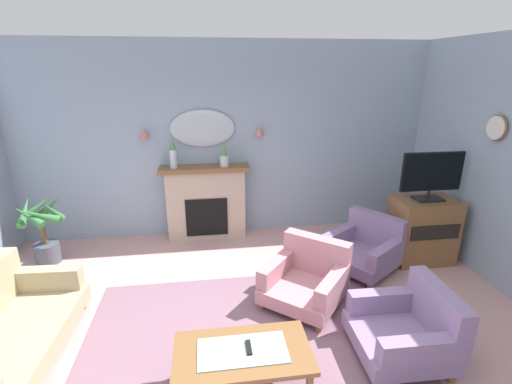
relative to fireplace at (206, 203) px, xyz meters
The scene contains 18 objects.
floor 2.81m from the fireplace, 82.78° to the right, with size 7.30×6.78×0.10m, color #C6938E.
wall_back 1.01m from the fireplace, 32.79° to the left, with size 7.30×0.10×2.98m, color #8C9EB2.
patterned_rug 2.60m from the fireplace, 82.22° to the right, with size 3.20×2.40×0.01m, color #7F5B6B.
fireplace is the anchor object (origin of this frame).
mantel_vase_right 0.92m from the fireplace, behind, with size 0.11×0.11×0.43m.
mantel_vase_left 0.79m from the fireplace, ahead, with size 0.13×0.13×0.32m.
wall_mirror 1.15m from the fireplace, 90.00° to the left, with size 0.96×0.06×0.56m, color #B2BCC6.
wall_sconce_left 1.38m from the fireplace, behind, with size 0.14×0.14×0.14m, color #D17066.
wall_sconce_right 1.38m from the fireplace, ahead, with size 0.14×0.14×0.14m, color #D17066.
wall_clock 4.00m from the fireplace, 23.65° to the right, with size 0.04×0.31×0.31m.
coffee_table 3.09m from the fireplace, 85.46° to the right, with size 1.10×0.60×0.45m.
tv_remote 3.08m from the fireplace, 84.48° to the right, with size 0.04×0.16×0.02m, color black.
armchair_near_fireplace 3.39m from the fireplace, 57.71° to the right, with size 0.84×0.84×0.71m.
armchair_beside_couch 2.21m from the fireplace, 59.54° to the right, with size 1.14×1.14×0.71m.
armchair_in_corner 2.46m from the fireplace, 31.31° to the right, with size 1.13×1.13×0.71m.
tv_cabinet 3.17m from the fireplace, 21.61° to the right, with size 0.80×0.57×0.90m.
tv_flatscreen 3.25m from the fireplace, 21.96° to the right, with size 0.84×0.24×0.65m.
potted_plant_corner_palm 2.27m from the fireplace, 166.45° to the right, with size 0.61×0.63×0.97m.
Camera 1 is at (-0.32, -2.69, 2.58)m, focal length 25.62 mm.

